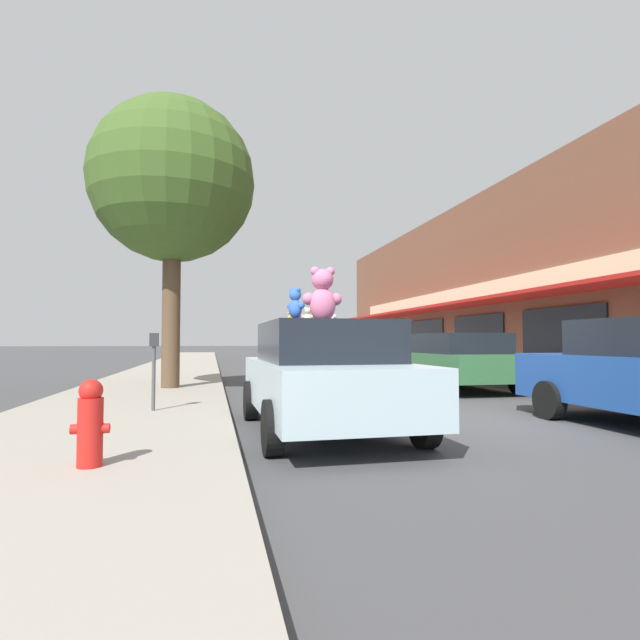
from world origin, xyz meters
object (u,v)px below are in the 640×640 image
object	(u,v)px
parked_car_far_center	(455,359)
teddy_bear_green	(319,314)
street_tree	(173,182)
teddy_bear_giant	(323,295)
teddy_bear_cream	(308,316)
plush_art_car	(324,374)
parking_meter	(154,361)
teddy_bear_yellow	(291,317)
fire_hydrant	(90,423)
parked_car_far_right	(386,353)
teddy_bear_white	(330,315)
teddy_bear_blue	(295,304)
teddy_bear_purple	(295,315)

from	to	relation	value
parked_car_far_center	teddy_bear_green	bearing A→B (deg)	-137.73
parked_car_far_center	street_tree	distance (m)	8.55
teddy_bear_giant	teddy_bear_cream	size ratio (longest dim) A/B	3.10
plush_art_car	parking_meter	bearing A→B (deg)	144.84
teddy_bear_cream	teddy_bear_green	bearing A→B (deg)	-110.91
teddy_bear_yellow	teddy_bear_cream	world-z (taller)	teddy_bear_cream
plush_art_car	fire_hydrant	size ratio (longest dim) A/B	5.41
teddy_bear_yellow	parked_car_far_right	world-z (taller)	teddy_bear_yellow
teddy_bear_green	parked_car_far_right	world-z (taller)	teddy_bear_green
teddy_bear_white	teddy_bear_blue	bearing A→B (deg)	75.16
parking_meter	parked_car_far_right	bearing A→B (deg)	50.91
teddy_bear_green	parked_car_far_right	xyz separation A→B (m)	(4.57, 9.53, -0.89)
parked_car_far_right	parking_meter	bearing A→B (deg)	-129.09
teddy_bear_blue	street_tree	world-z (taller)	street_tree
teddy_bear_blue	teddy_bear_white	bearing A→B (deg)	-58.31
plush_art_car	teddy_bear_green	xyz separation A→B (m)	(0.15, 1.05, 0.91)
teddy_bear_giant	teddy_bear_green	world-z (taller)	teddy_bear_giant
teddy_bear_blue	parked_car_far_center	world-z (taller)	teddy_bear_blue
teddy_bear_giant	teddy_bear_purple	size ratio (longest dim) A/B	2.51
teddy_bear_cream	parking_meter	size ratio (longest dim) A/B	0.20
parked_car_far_center	street_tree	size ratio (longest dim) A/B	0.59
teddy_bear_purple	plush_art_car	bearing A→B (deg)	78.24
teddy_bear_blue	teddy_bear_cream	xyz separation A→B (m)	(0.47, 1.63, -0.06)
teddy_bear_yellow	fire_hydrant	world-z (taller)	teddy_bear_yellow
street_tree	teddy_bear_cream	bearing A→B (deg)	-65.03
plush_art_car	teddy_bear_blue	world-z (taller)	teddy_bear_blue
teddy_bear_purple	teddy_bear_cream	bearing A→B (deg)	83.09
teddy_bear_green	teddy_bear_yellow	bearing A→B (deg)	-35.41
teddy_bear_cream	parked_car_far_center	xyz separation A→B (m)	(4.84, 4.57, -0.87)
teddy_bear_white	teddy_bear_cream	world-z (taller)	teddy_bear_white
teddy_bear_green	teddy_bear_blue	size ratio (longest dim) A/B	0.93
plush_art_car	teddy_bear_yellow	xyz separation A→B (m)	(-0.37, 0.71, 0.85)
parked_car_far_center	parked_car_far_right	world-z (taller)	parked_car_far_right
teddy_bear_giant	teddy_bear_green	xyz separation A→B (m)	(0.18, 1.07, -0.21)
parked_car_far_right	fire_hydrant	xyz separation A→B (m)	(-7.36, -12.59, -0.29)
teddy_bear_white	fire_hydrant	bearing A→B (deg)	55.03
parked_car_far_center	fire_hydrant	bearing A→B (deg)	-135.58
plush_art_car	teddy_bear_yellow	bearing A→B (deg)	116.25
teddy_bear_giant	street_tree	distance (m)	7.21
teddy_bear_blue	street_tree	bearing A→B (deg)	-18.22
teddy_bear_purple	parked_car_far_right	size ratio (longest dim) A/B	0.07
street_tree	teddy_bear_yellow	bearing A→B (deg)	-66.98
teddy_bear_green	plush_art_car	bearing A→B (deg)	13.74
teddy_bear_yellow	parked_car_far_center	distance (m)	6.83
teddy_bear_giant	parking_meter	size ratio (longest dim) A/B	0.62
teddy_bear_green	street_tree	distance (m)	6.55
teddy_bear_yellow	teddy_bear_cream	size ratio (longest dim) A/B	0.90
teddy_bear_green	teddy_bear_yellow	distance (m)	0.62
teddy_bear_giant	teddy_bear_purple	world-z (taller)	teddy_bear_giant
plush_art_car	teddy_bear_cream	world-z (taller)	teddy_bear_cream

